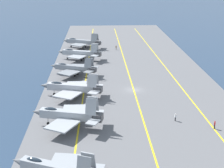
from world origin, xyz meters
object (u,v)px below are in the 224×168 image
Objects in this scene: crew_white_vest at (175,117)px; crew_red_vest at (215,125)px; parked_jet_third at (72,88)px; parked_jet_fifth at (80,53)px; parked_jet_second at (68,115)px; parked_jet_fourth at (74,68)px; crew_brown_vest at (116,47)px; parked_jet_sixth at (82,42)px.

crew_red_vest is at bearing -120.54° from crew_white_vest.
parked_jet_third is 9.46× the size of crew_white_vest.
parked_jet_fifth is (36.53, -0.51, 0.07)m from parked_jet_third.
parked_jet_second is 17.58m from parked_jet_third.
crew_white_vest is at bearing -144.79° from parked_jet_fourth.
parked_jet_third reaches higher than parked_jet_fifth.
parked_jet_fourth is at bearing 1.53° from parked_jet_second.
parked_jet_second is at bearing 179.84° from parked_jet_fifth.
parked_jet_sixth is at bearing 73.95° from crew_brown_vest.
parked_jet_fifth reaches higher than crew_white_vest.
parked_jet_fifth is (18.67, -1.10, 0.08)m from parked_jet_fourth.
parked_jet_fourth reaches higher than crew_white_vest.
parked_jet_third reaches higher than parked_jet_fourth.
parked_jet_fifth is 9.32× the size of crew_white_vest.
parked_jet_third reaches higher than crew_red_vest.
parked_jet_third is 53.41m from crew_brown_vest.
crew_brown_vest is at bearing -15.48° from parked_jet_third.
parked_jet_second is 8.56× the size of crew_brown_vest.
parked_jet_second is at bearing -178.83° from parked_jet_third.
parked_jet_second reaches higher than parked_jet_fifth.
crew_red_vest reaches higher than crew_white_vest.
parked_jet_fourth is 18.70m from parked_jet_fifth.
crew_red_vest is 73.22m from crew_brown_vest.
crew_brown_vest is (67.21, 8.89, 0.03)m from crew_white_vest.
parked_jet_second is 1.01× the size of parked_jet_fourth.
parked_jet_third reaches higher than crew_brown_vest.
crew_brown_vest is (69.02, -13.89, -1.72)m from parked_jet_second.
parked_jet_sixth is (55.37, -0.61, 0.15)m from parked_jet_third.
parked_jet_third is at bearing 179.37° from parked_jet_sixth.
parked_jet_fourth is (35.44, 0.95, -0.31)m from parked_jet_second.
parked_jet_fourth is 48.88m from crew_red_vest.
crew_brown_vest reaches higher than crew_red_vest.
parked_jet_sixth reaches higher than parked_jet_fifth.
parked_jet_sixth is (72.95, -0.25, -0.14)m from parked_jet_second.
parked_jet_fifth is at bearing -3.38° from parked_jet_fourth.
parked_jet_sixth reaches higher than parked_jet_third.
parked_jet_fourth is 36.75m from crew_brown_vest.
parked_jet_third is (17.57, 0.36, -0.29)m from parked_jet_second.
crew_red_vest is at bearing -123.40° from parked_jet_third.
parked_jet_sixth is at bearing -0.63° from parked_jet_third.
parked_jet_second is at bearing 168.62° from crew_brown_vest.
crew_brown_vest reaches higher than crew_white_vest.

